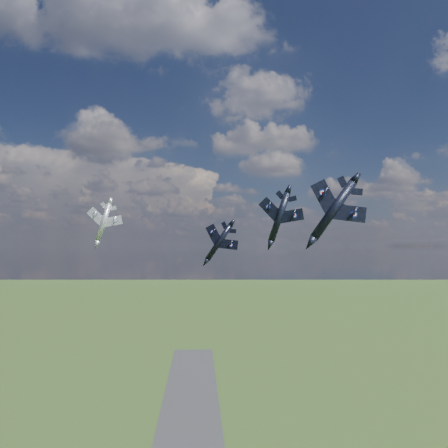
{
  "coord_description": "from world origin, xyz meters",
  "views": [
    {
      "loc": [
        3.86,
        -79.63,
        76.97
      ],
      "look_at": [
        9.13,
        12.13,
        81.65
      ],
      "focal_mm": 35.0,
      "sensor_mm": 36.0,
      "label": 1
    }
  ],
  "objects_px": {
    "jet_left_silver": "(104,222)",
    "jet_lead_navy": "(219,242)",
    "jet_high_navy": "(279,217)",
    "jet_right_navy": "(333,210)"
  },
  "relations": [
    {
      "from": "jet_right_navy",
      "to": "jet_lead_navy",
      "type": "bearing_deg",
      "value": 119.59
    },
    {
      "from": "jet_lead_navy",
      "to": "jet_high_navy",
      "type": "bearing_deg",
      "value": 23.74
    },
    {
      "from": "jet_right_navy",
      "to": "jet_high_navy",
      "type": "distance_m",
      "value": 39.22
    },
    {
      "from": "jet_lead_navy",
      "to": "jet_high_navy",
      "type": "distance_m",
      "value": 15.84
    },
    {
      "from": "jet_left_silver",
      "to": "jet_lead_navy",
      "type": "bearing_deg",
      "value": -7.76
    },
    {
      "from": "jet_right_navy",
      "to": "jet_high_navy",
      "type": "relative_size",
      "value": 0.84
    },
    {
      "from": "jet_lead_navy",
      "to": "jet_high_navy",
      "type": "xyz_separation_m",
      "value": [
        14.42,
        2.51,
        6.06
      ]
    },
    {
      "from": "jet_right_navy",
      "to": "jet_left_silver",
      "type": "distance_m",
      "value": 57.92
    },
    {
      "from": "jet_high_navy",
      "to": "jet_right_navy",
      "type": "bearing_deg",
      "value": -71.07
    },
    {
      "from": "jet_high_navy",
      "to": "jet_left_silver",
      "type": "distance_m",
      "value": 41.21
    }
  ]
}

